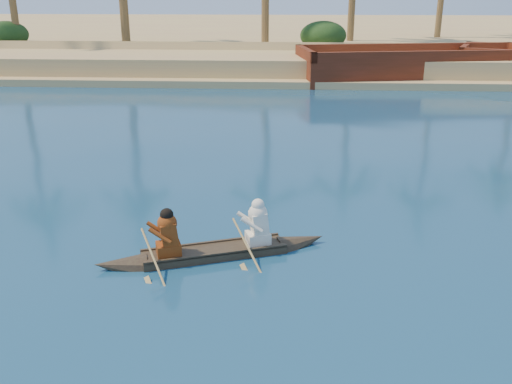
# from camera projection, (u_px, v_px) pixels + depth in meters

# --- Properties ---
(ground) EXTENTS (160.00, 160.00, 0.00)m
(ground) POSITION_uv_depth(u_px,v_px,m) (310.00, 348.00, 8.29)
(ground) COLOR #0C2B4F
(ground) RESTS_ON ground
(sandy_embankment) EXTENTS (150.00, 51.00, 1.50)m
(sandy_embankment) POSITION_uv_depth(u_px,v_px,m) (295.00, 37.00, 52.11)
(sandy_embankment) COLOR tan
(sandy_embankment) RESTS_ON ground
(shrub_cluster) EXTENTS (100.00, 6.00, 2.40)m
(shrub_cluster) POSITION_uv_depth(u_px,v_px,m) (296.00, 47.00, 37.44)
(shrub_cluster) COLOR #193312
(shrub_cluster) RESTS_ON ground
(canoe) EXTENTS (4.50, 2.11, 1.26)m
(canoe) POSITION_uv_depth(u_px,v_px,m) (214.00, 245.00, 11.04)
(canoe) COLOR #3F3522
(canoe) RESTS_ON ground
(barge_mid) EXTENTS (13.52, 6.53, 2.16)m
(barge_mid) POSITION_uv_depth(u_px,v_px,m) (418.00, 67.00, 31.34)
(barge_mid) COLOR maroon
(barge_mid) RESTS_ON ground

